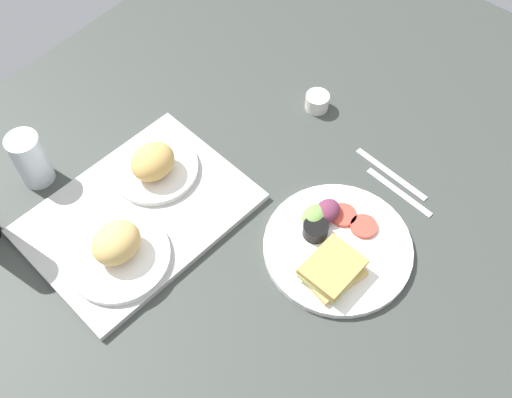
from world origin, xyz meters
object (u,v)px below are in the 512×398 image
Objects in this scene: espresso_cup at (317,102)px; knife at (391,174)px; bread_plate_near at (117,250)px; drinking_glass at (30,159)px; plate_with_salad at (335,246)px; fork at (399,192)px; bread_plate_far at (154,165)px; serving_tray at (138,214)px.

knife is at bearing -102.18° from espresso_cup.
bread_plate_near is at bearing 65.93° from knife.
drinking_glass is 65.70cm from espresso_cup.
plate_with_salad is 38.97cm from espresso_cup.
drinking_glass is (-26.84, 60.52, 4.88)cm from plate_with_salad.
bread_plate_near reaches higher than plate_with_salad.
bread_plate_near is at bearing 132.97° from plate_with_salad.
fork is (-8.29, -28.51, -1.75)cm from espresso_cup.
bread_plate_near is at bearing -94.98° from drinking_glass.
bread_plate_near is at bearing 61.22° from fork.
fork is at bearing -34.15° from bread_plate_near.
drinking_glass is at bearing 130.22° from bread_plate_far.
espresso_cup is at bearing -20.63° from bread_plate_far.
bread_plate_near is at bearing -154.12° from bread_plate_far.
espresso_cup is (48.71, -10.25, 1.20)cm from serving_tray.
bread_plate_far is 3.41× the size of espresso_cup.
espresso_cup is at bearing -31.68° from drinking_glass.
drinking_glass is 2.33× the size of espresso_cup.
bread_plate_far is at bearing 46.15° from knife.
espresso_cup reaches higher than serving_tray.
fork is 5.00cm from knife.
plate_with_salad is at bearing 88.72° from fork.
drinking_glass reaches higher than espresso_cup.
bread_plate_far is at bearing 25.88° from bread_plate_near.
plate_with_salad is at bearing -137.95° from espresso_cup.
knife is (33.83, -39.23, -4.23)cm from bread_plate_far.
drinking_glass is 0.69× the size of knife.
bread_plate_near is 1.59× the size of drinking_glass.
serving_tray is 2.36× the size of bread_plate_far.
serving_tray is 2.17× the size of bread_plate_near.
plate_with_salad reaches higher than espresso_cup.
fork is at bearing -106.22° from espresso_cup.
serving_tray is at bearing 51.57° from fork.
bread_plate_near reaches higher than serving_tray.
serving_tray is 3.45× the size of drinking_glass.
fork is (30.83, -43.23, -4.23)cm from bread_plate_far.
bread_plate_far is 53.27cm from fork.
plate_with_salad is at bearing 99.23° from knife.
drinking_glass reaches higher than bread_plate_near.
espresso_cup reaches higher than fork.
plate_with_salad is at bearing -66.08° from drinking_glass.
plate_with_salad is 66.38cm from drinking_glass.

